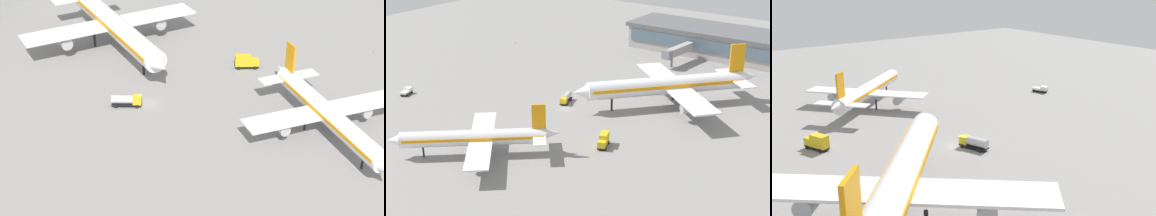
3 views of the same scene
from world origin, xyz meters
TOP-DOWN VIEW (x-y plane):
  - ground at (0.00, 0.00)m, footprint 288.00×288.00m
  - terminal_building at (-13.90, -77.94)m, footprint 69.67×21.88m
  - airplane_at_gate at (-23.40, -19.18)m, footprint 42.48×46.60m
  - airplane_taxiing at (-1.53, 37.38)m, footprint 33.89×30.77m
  - catering_truck at (-23.54, 15.37)m, footprint 3.84×5.91m
  - pushback_tractor at (46.41, 19.75)m, footprint 3.54×4.79m
  - fuel_truck at (2.41, -3.53)m, footprint 3.84×6.58m
  - jet_bridge at (-6.89, -56.92)m, footprint 4.15×16.98m
  - safety_cone_mid_apron at (59.33, -45.13)m, footprint 0.44×0.44m

SIDE VIEW (x-z plane):
  - ground at x=0.00m, z-range 0.00..0.00m
  - safety_cone_mid_apron at x=59.33m, z-range 0.00..0.60m
  - pushback_tractor at x=46.41m, z-range 0.02..1.92m
  - fuel_truck at x=2.41m, z-range 0.14..2.64m
  - catering_truck at x=-23.54m, z-range 0.05..3.35m
  - airplane_taxiing at x=-1.53m, z-range -1.71..10.85m
  - terminal_building at x=-13.90m, z-range 0.09..9.97m
  - jet_bridge at x=-6.89m, z-range 1.75..8.49m
  - airplane_at_gate at x=-23.40m, z-range -2.36..14.94m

